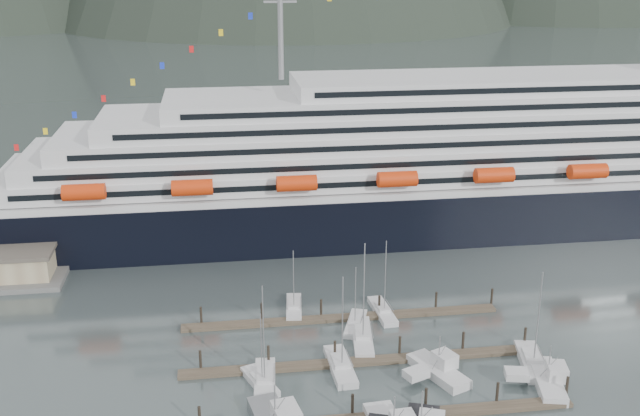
% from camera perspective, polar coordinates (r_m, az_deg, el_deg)
% --- Properties ---
extents(ground, '(1600.00, 1600.00, 0.00)m').
position_cam_1_polar(ground, '(101.74, 6.07, -12.33)').
color(ground, '#44504F').
rests_on(ground, ground).
extents(cruise_ship, '(210.00, 30.40, 50.30)m').
position_cam_1_polar(cruise_ship, '(154.21, 12.16, 3.17)').
color(cruise_ship, black).
rests_on(cruise_ship, ground).
extents(dock_mid, '(48.18, 2.28, 3.20)m').
position_cam_1_polar(dock_mid, '(103.17, 2.95, -11.57)').
color(dock_mid, '#443B2C').
rests_on(dock_mid, ground).
extents(dock_far, '(48.18, 2.28, 3.20)m').
position_cam_1_polar(dock_far, '(114.38, 1.70, -8.32)').
color(dock_far, '#443B2C').
rests_on(dock_far, ground).
extents(sailboat_a, '(4.79, 8.04, 10.79)m').
position_cam_1_polar(sailboat_a, '(98.72, -4.60, -13.07)').
color(sailboat_a, silver).
rests_on(sailboat_a, ground).
extents(sailboat_b, '(3.47, 10.22, 14.73)m').
position_cam_1_polar(sailboat_b, '(98.76, -4.22, -13.02)').
color(sailboat_b, silver).
rests_on(sailboat_b, ground).
extents(sailboat_c, '(3.15, 10.18, 14.38)m').
position_cam_1_polar(sailboat_c, '(101.56, 1.56, -11.99)').
color(sailboat_c, silver).
rests_on(sailboat_c, ground).
extents(sailboat_d, '(4.14, 11.58, 15.84)m').
position_cam_1_polar(sailboat_d, '(108.58, 3.24, -9.84)').
color(sailboat_d, silver).
rests_on(sailboat_d, ground).
extents(sailboat_e, '(3.27, 9.08, 10.72)m').
position_cam_1_polar(sailboat_e, '(116.97, -2.00, -7.64)').
color(sailboat_e, silver).
rests_on(sailboat_e, ground).
extents(sailboat_f, '(4.96, 8.62, 10.31)m').
position_cam_1_polar(sailboat_f, '(112.28, 2.73, -8.84)').
color(sailboat_f, silver).
rests_on(sailboat_f, ground).
extents(sailboat_g, '(2.94, 9.44, 12.73)m').
position_cam_1_polar(sailboat_g, '(116.26, 4.78, -7.86)').
color(sailboat_g, silver).
rests_on(sailboat_g, ground).
extents(sailboat_h, '(4.84, 10.41, 14.57)m').
position_cam_1_polar(sailboat_h, '(106.36, 15.83, -11.24)').
color(sailboat_h, silver).
rests_on(sailboat_h, ground).
extents(trawler_d, '(8.16, 10.78, 6.12)m').
position_cam_1_polar(trawler_d, '(102.38, 16.87, -12.37)').
color(trawler_d, silver).
rests_on(trawler_d, ground).
extents(trawler_e, '(8.52, 10.15, 6.25)m').
position_cam_1_polar(trawler_e, '(101.24, 8.95, -12.09)').
color(trawler_e, silver).
rests_on(trawler_e, ground).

